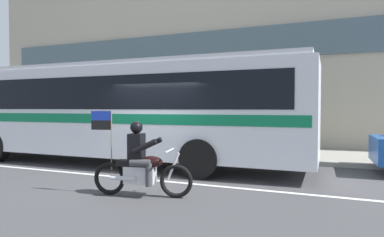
% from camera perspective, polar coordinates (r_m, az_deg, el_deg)
% --- Properties ---
extents(ground_plane, '(60.00, 60.00, 0.00)m').
position_cam_1_polar(ground_plane, '(9.41, -6.32, -9.48)').
color(ground_plane, '#3D3D3F').
extents(sidewalk_curb, '(28.00, 3.80, 0.15)m').
position_cam_1_polar(sidewalk_curb, '(14.03, 3.78, -5.42)').
color(sidewalk_curb, gray).
rests_on(sidewalk_curb, ground_plane).
extents(lane_center_stripe, '(26.60, 0.14, 0.01)m').
position_cam_1_polar(lane_center_stripe, '(8.90, -8.20, -10.12)').
color(lane_center_stripe, silver).
rests_on(lane_center_stripe, ground_plane).
extents(office_building_facade, '(28.00, 0.89, 13.55)m').
position_cam_1_polar(office_building_facade, '(16.84, 6.46, 18.86)').
color(office_building_facade, '#B2A893').
rests_on(office_building_facade, ground_plane).
extents(transit_bus, '(12.82, 2.69, 3.22)m').
position_cam_1_polar(transit_bus, '(11.43, -13.32, 1.98)').
color(transit_bus, silver).
rests_on(transit_bus, ground_plane).
extents(motorcycle_with_rider, '(2.16, 0.77, 1.78)m').
position_cam_1_polar(motorcycle_with_rider, '(7.15, -8.62, -7.66)').
color(motorcycle_with_rider, black).
rests_on(motorcycle_with_rider, ground_plane).
extents(fire_hydrant, '(0.22, 0.30, 0.75)m').
position_cam_1_polar(fire_hydrant, '(12.15, 9.44, -4.46)').
color(fire_hydrant, '#4C8C3F').
rests_on(fire_hydrant, sidewalk_curb).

